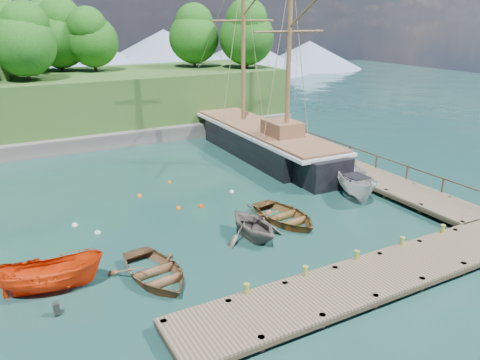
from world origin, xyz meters
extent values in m
plane|color=#143A35|center=(0.00, 0.00, 0.00)|extent=(160.00, 160.00, 0.00)
cube|color=#48392C|center=(2.00, -6.50, 0.54)|extent=(20.00, 3.20, 0.12)
cube|color=black|center=(2.00, -6.50, 0.38)|extent=(20.00, 3.20, 0.20)
cylinder|color=black|center=(-7.70, -5.20, 0.05)|extent=(0.28, 0.28, 1.10)
cube|color=#48392C|center=(11.50, 7.00, 0.54)|extent=(3.20, 24.00, 0.12)
cube|color=black|center=(11.50, 7.00, 0.38)|extent=(3.20, 24.00, 0.20)
cylinder|color=black|center=(10.20, -4.70, 0.05)|extent=(0.28, 0.28, 1.10)
cylinder|color=black|center=(10.20, 18.70, 0.05)|extent=(0.28, 0.28, 1.10)
cylinder|color=black|center=(12.80, 18.70, 0.05)|extent=(0.28, 0.28, 1.10)
cylinder|color=olive|center=(-4.00, -5.10, 0.00)|extent=(0.26, 0.26, 0.45)
cylinder|color=olive|center=(-1.00, -5.10, 0.00)|extent=(0.26, 0.26, 0.45)
cylinder|color=olive|center=(2.00, -5.10, 0.00)|extent=(0.26, 0.26, 0.45)
cylinder|color=olive|center=(5.00, -5.10, 0.00)|extent=(0.26, 0.26, 0.45)
cylinder|color=olive|center=(8.00, -5.10, 0.00)|extent=(0.26, 0.26, 0.45)
imported|color=brown|center=(-6.69, -1.25, 0.00)|extent=(3.92, 5.12, 0.99)
imported|color=#635952|center=(-0.59, 0.25, 0.00)|extent=(3.58, 4.08, 2.06)
imported|color=brown|center=(2.14, 1.18, 0.00)|extent=(3.95, 5.16, 1.00)
imported|color=red|center=(-11.02, -0.02, 0.00)|extent=(4.83, 2.60, 1.77)
imported|color=silver|center=(8.65, 2.37, 0.00)|extent=(3.87, 5.64, 2.04)
cube|color=black|center=(8.27, 13.78, 0.71)|extent=(5.05, 14.45, 2.98)
cube|color=black|center=(8.53, 22.99, 0.71)|extent=(2.68, 4.57, 2.68)
cube|color=black|center=(8.05, 5.59, 0.71)|extent=(3.36, 3.77, 2.83)
cube|color=silver|center=(8.27, 13.78, 2.17)|extent=(5.22, 18.96, 0.25)
cube|color=brown|center=(8.27, 13.78, 2.42)|extent=(4.79, 18.54, 0.12)
cube|color=brown|center=(8.19, 10.71, 3.02)|extent=(2.41, 3.06, 1.20)
cylinder|color=brown|center=(8.62, 26.51, 3.62)|extent=(0.43, 6.90, 1.69)
cylinder|color=brown|center=(8.37, 17.47, 10.33)|extent=(0.36, 0.36, 15.82)
cylinder|color=brown|center=(8.17, 10.10, 9.70)|extent=(0.36, 0.36, 14.56)
cylinder|color=#8C7A59|center=(8.54, 23.49, 10.64)|extent=(0.35, 10.94, 9.19)
sphere|color=silver|center=(-7.96, 4.94, 0.00)|extent=(0.35, 0.35, 0.35)
sphere|color=#E95C00|center=(-2.64, 6.08, 0.00)|extent=(0.35, 0.35, 0.35)
sphere|color=#D33200|center=(-1.29, 5.64, 0.00)|extent=(0.34, 0.34, 0.34)
sphere|color=white|center=(1.66, 7.02, 0.00)|extent=(0.31, 0.31, 0.31)
sphere|color=#DF5A19|center=(-4.18, 9.32, 0.00)|extent=(0.36, 0.36, 0.36)
sphere|color=#F56008|center=(-1.41, 10.95, 0.00)|extent=(0.27, 0.27, 0.27)
sphere|color=white|center=(-8.89, 6.59, 0.00)|extent=(0.34, 0.34, 0.34)
sphere|color=#EF3D1D|center=(1.99, 2.72, 0.00)|extent=(0.34, 0.34, 0.34)
cube|color=#474744|center=(-8.00, 24.00, 0.60)|extent=(50.00, 4.00, 1.40)
cube|color=#284B17|center=(-8.00, 30.00, 3.00)|extent=(50.00, 14.00, 6.00)
cylinder|color=#382616|center=(13.91, 26.65, 6.70)|extent=(0.36, 0.36, 1.40)
sphere|color=#124A10|center=(13.91, 26.65, 9.30)|extent=(6.00, 6.00, 6.00)
cylinder|color=#382616|center=(-1.61, 31.21, 6.70)|extent=(0.36, 0.36, 1.40)
sphere|color=#124A10|center=(-1.61, 31.21, 9.00)|extent=(5.13, 5.13, 5.13)
cylinder|color=#382616|center=(-10.15, 30.20, 6.70)|extent=(0.36, 0.36, 1.40)
sphere|color=#124A10|center=(-10.15, 30.20, 9.24)|extent=(5.82, 5.82, 5.82)
cylinder|color=#382616|center=(-4.58, 33.35, 6.70)|extent=(0.36, 0.36, 1.40)
sphere|color=#124A10|center=(-4.58, 33.35, 9.32)|extent=(6.05, 6.05, 6.05)
cylinder|color=#382616|center=(14.09, 27.65, 6.70)|extent=(0.36, 0.36, 1.40)
sphere|color=#124A10|center=(14.09, 27.65, 8.87)|extent=(4.77, 4.77, 4.77)
cylinder|color=#382616|center=(-8.51, 26.55, 6.70)|extent=(0.36, 0.36, 1.40)
sphere|color=#124A10|center=(-8.51, 26.55, 9.11)|extent=(5.47, 5.47, 5.47)
cylinder|color=#382616|center=(9.27, 30.39, 6.70)|extent=(0.36, 0.36, 1.40)
sphere|color=#124A10|center=(9.27, 30.39, 9.14)|extent=(5.55, 5.55, 5.55)
cylinder|color=#382616|center=(-10.01, 37.76, 6.70)|extent=(0.36, 0.36, 1.40)
cylinder|color=#382616|center=(-5.73, 38.37, 6.70)|extent=(0.36, 0.36, 1.40)
sphere|color=#124A10|center=(-5.73, 38.37, 9.26)|extent=(5.89, 5.89, 5.89)
cone|color=#728CA5|center=(20.00, 70.00, 4.50)|extent=(36.00, 36.00, 9.00)
cone|color=#728CA5|center=(38.00, 70.00, 3.50)|extent=(28.00, 28.00, 7.00)
cone|color=#728CA5|center=(5.00, 70.00, 4.00)|extent=(32.00, 32.00, 8.00)
cone|color=#728CA5|center=(55.00, 70.00, 3.00)|extent=(24.00, 24.00, 6.00)
camera|label=1|loc=(-12.33, -19.71, 11.56)|focal=35.00mm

